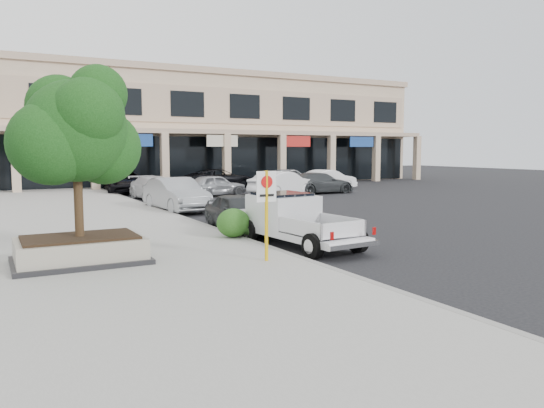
{
  "coord_description": "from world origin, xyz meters",
  "views": [
    {
      "loc": [
        -8.75,
        -11.43,
        3.01
      ],
      "look_at": [
        -1.75,
        1.5,
        1.46
      ],
      "focal_mm": 35.0,
      "sensor_mm": 36.0,
      "label": 1
    }
  ],
  "objects": [
    {
      "name": "curb_car_d",
      "position": [
        -0.44,
        24.88,
        0.77
      ],
      "size": [
        3.16,
        5.79,
        1.54
      ],
      "primitive_type": "imported",
      "rotation": [
        0.0,
        0.0,
        -0.11
      ],
      "color": "black",
      "rests_on": "ground"
    },
    {
      "name": "sidewalk",
      "position": [
        -5.5,
        6.0,
        0.07
      ],
      "size": [
        8.0,
        52.0,
        0.15
      ],
      "primitive_type": "cube",
      "color": "gray",
      "rests_on": "ground"
    },
    {
      "name": "curb",
      "position": [
        -1.55,
        6.0,
        0.07
      ],
      "size": [
        0.2,
        52.0,
        0.15
      ],
      "primitive_type": "cube",
      "color": "gray",
      "rests_on": "ground"
    },
    {
      "name": "ground",
      "position": [
        0.0,
        0.0,
        0.0
      ],
      "size": [
        120.0,
        120.0,
        0.0
      ],
      "primitive_type": "plane",
      "color": "black",
      "rests_on": "ground"
    },
    {
      "name": "lot_car_c",
      "position": [
        10.96,
        18.23,
        0.7
      ],
      "size": [
        4.88,
        2.08,
        1.4
      ],
      "primitive_type": "imported",
      "rotation": [
        0.0,
        0.0,
        1.59
      ],
      "color": "#323538",
      "rests_on": "ground"
    },
    {
      "name": "curb_car_c",
      "position": [
        -0.01,
        19.06,
        0.69
      ],
      "size": [
        2.46,
        4.96,
        1.38
      ],
      "primitive_type": "imported",
      "rotation": [
        0.0,
        0.0,
        0.11
      ],
      "color": "silver",
      "rests_on": "ground"
    },
    {
      "name": "planter",
      "position": [
        -6.76,
        2.35,
        0.48
      ],
      "size": [
        3.2,
        2.2,
        0.68
      ],
      "color": "black",
      "rests_on": "sidewalk"
    },
    {
      "name": "lot_car_b",
      "position": [
        7.72,
        17.64,
        0.79
      ],
      "size": [
        5.07,
        3.16,
        1.58
      ],
      "primitive_type": "imported",
      "rotation": [
        0.0,
        0.0,
        1.91
      ],
      "color": "silver",
      "rests_on": "ground"
    },
    {
      "name": "curb_car_a",
      "position": [
        -0.62,
        6.08,
        0.69
      ],
      "size": [
        1.77,
        4.09,
        1.37
      ],
      "primitive_type": "imported",
      "rotation": [
        0.0,
        0.0,
        -0.04
      ],
      "color": "#2E3133",
      "rests_on": "ground"
    },
    {
      "name": "no_parking_sign",
      "position": [
        -2.54,
        0.35,
        1.63
      ],
      "size": [
        0.55,
        0.09,
        2.3
      ],
      "color": "yellow",
      "rests_on": "sidewalk"
    },
    {
      "name": "strip_mall",
      "position": [
        8.0,
        33.93,
        4.75
      ],
      "size": [
        40.55,
        12.43,
        9.5
      ],
      "color": "tan",
      "rests_on": "ground"
    },
    {
      "name": "planter_tree",
      "position": [
        -6.63,
        2.51,
        3.41
      ],
      "size": [
        2.9,
        2.55,
        4.0
      ],
      "color": "black",
      "rests_on": "planter"
    },
    {
      "name": "lot_car_d",
      "position": [
        6.82,
        25.63,
        0.73
      ],
      "size": [
        5.37,
        2.64,
        1.47
      ],
      "primitive_type": "imported",
      "rotation": [
        0.0,
        0.0,
        1.53
      ],
      "color": "black",
      "rests_on": "ground"
    },
    {
      "name": "curb_car_b",
      "position": [
        -0.75,
        13.06,
        0.81
      ],
      "size": [
        2.04,
        5.0,
        1.61
      ],
      "primitive_type": "imported",
      "rotation": [
        0.0,
        0.0,
        0.07
      ],
      "color": "#989B9F",
      "rests_on": "ground"
    },
    {
      "name": "lot_car_a",
      "position": [
        3.98,
        19.66,
        0.69
      ],
      "size": [
        4.26,
        2.27,
        1.38
      ],
      "primitive_type": "imported",
      "rotation": [
        0.0,
        0.0,
        1.74
      ],
      "color": "#A0A2A8",
      "rests_on": "ground"
    },
    {
      "name": "lot_car_e",
      "position": [
        12.24,
        24.32,
        0.75
      ],
      "size": [
        4.63,
        2.45,
        1.5
      ],
      "primitive_type": "imported",
      "rotation": [
        0.0,
        0.0,
        1.41
      ],
      "color": "#96999D",
      "rests_on": "ground"
    },
    {
      "name": "hedge",
      "position": [
        -1.8,
        4.04,
        0.62
      ],
      "size": [
        1.1,
        0.99,
        0.93
      ],
      "primitive_type": "ellipsoid",
      "color": "#204B15",
      "rests_on": "sidewalk"
    },
    {
      "name": "lot_car_f",
      "position": [
        13.2,
        20.56,
        0.73
      ],
      "size": [
        4.6,
        2.06,
        1.47
      ],
      "primitive_type": "imported",
      "rotation": [
        0.0,
        0.0,
        1.69
      ],
      "color": "white",
      "rests_on": "ground"
    },
    {
      "name": "pickup_truck",
      "position": [
        -0.35,
        2.3,
        0.8
      ],
      "size": [
        2.33,
        5.26,
        1.61
      ],
      "primitive_type": null,
      "rotation": [
        0.0,
        0.0,
        0.09
      ],
      "color": "silver",
      "rests_on": "ground"
    }
  ]
}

